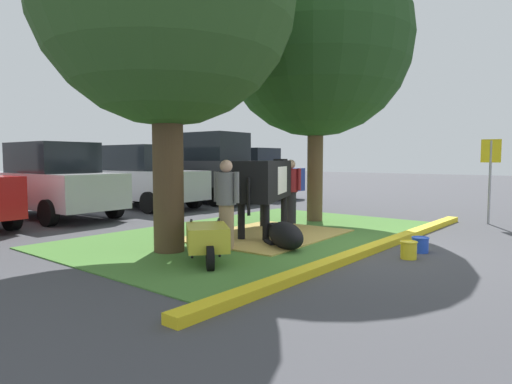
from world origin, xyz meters
The scene contains 17 objects.
ground_plane centered at (0.00, 0.00, 0.00)m, with size 80.00×80.00×0.00m, color #424247.
grass_island centered at (0.06, 2.14, 0.01)m, with size 8.00×4.93×0.02m, color #477A33.
curb_yellow centered at (0.06, -0.48, 0.06)m, with size 9.20×0.24×0.12m, color yellow.
hay_bedding centered at (-0.06, 1.83, 0.03)m, with size 3.20×2.40×0.04m, color tan.
shade_tree_right centered at (2.45, 2.26, 4.48)m, with size 4.70×4.70×6.84m.
cow_holstein centered at (0.19, 2.08, 1.13)m, with size 2.97×1.68×1.59m.
calf_lying centered at (-0.85, 0.83, 0.24)m, with size 1.00×1.27×0.48m.
person_handler centered at (1.56, 2.38, 0.84)m, with size 0.34×0.53×1.57m.
person_visitor_near centered at (-1.63, 1.50, 0.84)m, with size 0.34×0.53×1.57m.
wheelbarrow centered at (-2.49, 1.09, 0.39)m, with size 1.29×1.41×0.63m.
parking_sign centered at (4.74, -1.28, 1.45)m, with size 0.11×0.44×2.06m.
bucket_yellow centered at (-0.24, -1.16, 0.15)m, with size 0.27×0.27×0.28m.
bucket_blue centered at (0.37, -1.13, 0.14)m, with size 0.29×0.29×0.26m.
sedan_silver centered at (-1.40, 8.11, 0.98)m, with size 2.14×4.46×2.02m.
hatchback_white centered at (1.61, 8.25, 0.98)m, with size 2.14×4.46×2.02m.
suv_dark_grey centered at (4.29, 8.23, 1.27)m, with size 2.24×4.66×2.52m.
sedan_blue centered at (6.79, 8.16, 0.98)m, with size 2.14×4.46×2.02m.
Camera 1 is at (-7.16, -3.68, 1.59)m, focal length 31.11 mm.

